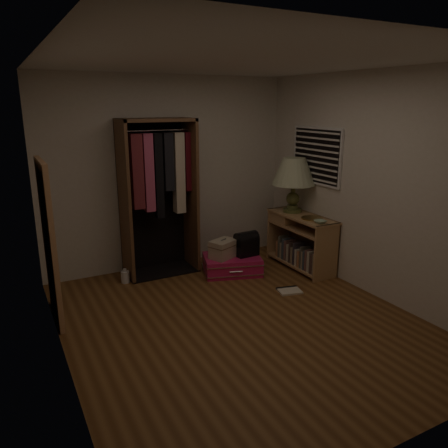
# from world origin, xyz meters

# --- Properties ---
(ground) EXTENTS (4.00, 4.00, 0.00)m
(ground) POSITION_xyz_m (0.00, 0.00, 0.00)
(ground) COLOR brown
(ground) RESTS_ON ground
(room_walls) EXTENTS (3.52, 4.02, 2.60)m
(room_walls) POSITION_xyz_m (0.08, 0.04, 1.50)
(room_walls) COLOR beige
(room_walls) RESTS_ON ground
(console_bookshelf) EXTENTS (0.42, 1.12, 0.75)m
(console_bookshelf) POSITION_xyz_m (1.54, 1.03, 0.40)
(console_bookshelf) COLOR #AC8053
(console_bookshelf) RESTS_ON ground
(open_wardrobe) EXTENTS (0.97, 0.50, 2.05)m
(open_wardrobe) POSITION_xyz_m (-0.23, 1.77, 1.21)
(open_wardrobe) COLOR brown
(open_wardrobe) RESTS_ON ground
(floor_mirror) EXTENTS (0.06, 0.80, 1.70)m
(floor_mirror) POSITION_xyz_m (-1.70, 1.00, 0.85)
(floor_mirror) COLOR tan
(floor_mirror) RESTS_ON ground
(pink_suitcase) EXTENTS (0.90, 0.76, 0.23)m
(pink_suitcase) POSITION_xyz_m (0.59, 1.26, 0.12)
(pink_suitcase) COLOR #C0174F
(pink_suitcase) RESTS_ON ground
(train_case) EXTENTS (0.42, 0.37, 0.26)m
(train_case) POSITION_xyz_m (0.46, 1.27, 0.36)
(train_case) COLOR tan
(train_case) RESTS_ON pink_suitcase
(black_bag) EXTENTS (0.31, 0.21, 0.33)m
(black_bag) POSITION_xyz_m (0.78, 1.21, 0.40)
(black_bag) COLOR black
(black_bag) RESTS_ON pink_suitcase
(table_lamp) EXTENTS (0.71, 0.71, 0.76)m
(table_lamp) POSITION_xyz_m (1.54, 1.23, 1.31)
(table_lamp) COLOR #4C5428
(table_lamp) RESTS_ON console_bookshelf
(brass_tray) EXTENTS (0.37, 0.37, 0.02)m
(brass_tray) POSITION_xyz_m (1.54, 0.79, 0.76)
(brass_tray) COLOR olive
(brass_tray) RESTS_ON console_bookshelf
(ceramic_bowl) EXTENTS (0.15, 0.15, 0.04)m
(ceramic_bowl) POSITION_xyz_m (1.49, 0.57, 0.77)
(ceramic_bowl) COLOR #9AB798
(ceramic_bowl) RESTS_ON console_bookshelf
(white_jug) EXTENTS (0.14, 0.14, 0.19)m
(white_jug) POSITION_xyz_m (-0.79, 1.60, 0.08)
(white_jug) COLOR white
(white_jug) RESTS_ON ground
(floor_book) EXTENTS (0.32, 0.27, 0.03)m
(floor_book) POSITION_xyz_m (0.91, 0.39, 0.01)
(floor_book) COLOR beige
(floor_book) RESTS_ON ground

